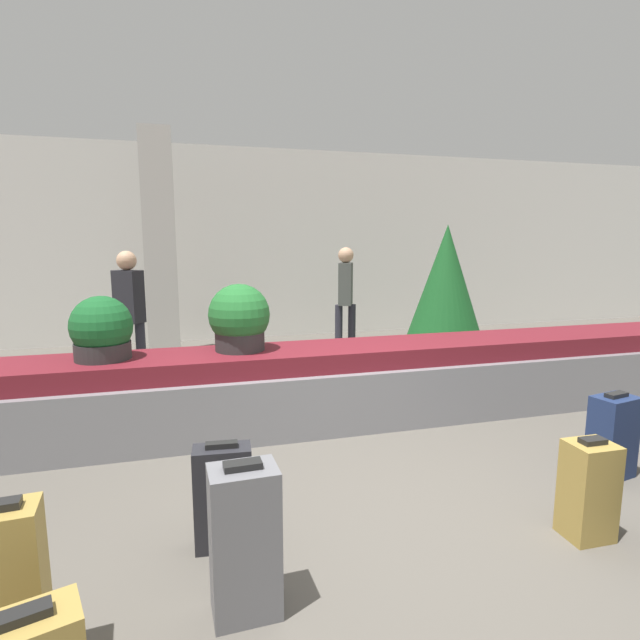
{
  "coord_description": "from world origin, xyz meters",
  "views": [
    {
      "loc": [
        -1.2,
        -2.68,
        1.68
      ],
      "look_at": [
        0.0,
        1.61,
        0.96
      ],
      "focal_mm": 28.0,
      "sensor_mm": 36.0,
      "label": 1
    }
  ],
  "objects_px": {
    "suitcase_2": "(588,490)",
    "suitcase_7": "(612,436)",
    "suitcase_1": "(223,497)",
    "traveler_1": "(129,308)",
    "potted_plant_0": "(239,319)",
    "suitcase_5": "(9,596)",
    "decorated_tree": "(446,287)",
    "suitcase_0": "(245,541)",
    "potted_plant_1": "(102,331)",
    "traveler_0": "(346,293)",
    "pillar": "(160,246)"
  },
  "relations": [
    {
      "from": "pillar",
      "to": "decorated_tree",
      "type": "distance_m",
      "value": 4.06
    },
    {
      "from": "suitcase_2",
      "to": "potted_plant_0",
      "type": "distance_m",
      "value": 2.89
    },
    {
      "from": "pillar",
      "to": "traveler_1",
      "type": "bearing_deg",
      "value": -102.15
    },
    {
      "from": "traveler_0",
      "to": "suitcase_7",
      "type": "bearing_deg",
      "value": -146.96
    },
    {
      "from": "suitcase_0",
      "to": "potted_plant_0",
      "type": "distance_m",
      "value": 2.41
    },
    {
      "from": "suitcase_0",
      "to": "suitcase_2",
      "type": "relative_size",
      "value": 1.23
    },
    {
      "from": "potted_plant_0",
      "to": "traveler_1",
      "type": "xyz_separation_m",
      "value": [
        -1.06,
        1.64,
        -0.07
      ]
    },
    {
      "from": "suitcase_5",
      "to": "traveler_1",
      "type": "height_order",
      "value": "traveler_1"
    },
    {
      "from": "pillar",
      "to": "potted_plant_1",
      "type": "height_order",
      "value": "pillar"
    },
    {
      "from": "suitcase_5",
      "to": "suitcase_7",
      "type": "relative_size",
      "value": 1.19
    },
    {
      "from": "suitcase_7",
      "to": "potted_plant_0",
      "type": "bearing_deg",
      "value": 134.99
    },
    {
      "from": "suitcase_1",
      "to": "suitcase_7",
      "type": "distance_m",
      "value": 2.74
    },
    {
      "from": "suitcase_2",
      "to": "suitcase_7",
      "type": "bearing_deg",
      "value": 38.49
    },
    {
      "from": "suitcase_2",
      "to": "potted_plant_0",
      "type": "xyz_separation_m",
      "value": [
        -1.69,
        2.24,
        0.71
      ]
    },
    {
      "from": "pillar",
      "to": "suitcase_1",
      "type": "relative_size",
      "value": 5.28
    },
    {
      "from": "suitcase_5",
      "to": "potted_plant_0",
      "type": "xyz_separation_m",
      "value": [
        1.15,
        2.43,
        0.63
      ]
    },
    {
      "from": "pillar",
      "to": "potted_plant_1",
      "type": "bearing_deg",
      "value": -96.8
    },
    {
      "from": "suitcase_2",
      "to": "potted_plant_0",
      "type": "height_order",
      "value": "potted_plant_0"
    },
    {
      "from": "pillar",
      "to": "potted_plant_1",
      "type": "xyz_separation_m",
      "value": [
        -0.38,
        -3.16,
        -0.65
      ]
    },
    {
      "from": "pillar",
      "to": "suitcase_2",
      "type": "distance_m",
      "value": 6.03
    },
    {
      "from": "suitcase_2",
      "to": "traveler_1",
      "type": "xyz_separation_m",
      "value": [
        -2.75,
        3.88,
        0.64
      ]
    },
    {
      "from": "suitcase_5",
      "to": "potted_plant_1",
      "type": "distance_m",
      "value": 2.46
    },
    {
      "from": "suitcase_2",
      "to": "potted_plant_1",
      "type": "distance_m",
      "value": 3.62
    },
    {
      "from": "suitcase_7",
      "to": "suitcase_1",
      "type": "bearing_deg",
      "value": 171.64
    },
    {
      "from": "suitcase_5",
      "to": "traveler_1",
      "type": "relative_size",
      "value": 0.47
    },
    {
      "from": "suitcase_0",
      "to": "suitcase_1",
      "type": "xyz_separation_m",
      "value": [
        -0.05,
        0.54,
        -0.06
      ]
    },
    {
      "from": "suitcase_2",
      "to": "suitcase_5",
      "type": "xyz_separation_m",
      "value": [
        -2.84,
        -0.19,
        0.07
      ]
    },
    {
      "from": "suitcase_5",
      "to": "decorated_tree",
      "type": "relative_size",
      "value": 0.39
    },
    {
      "from": "suitcase_0",
      "to": "suitcase_5",
      "type": "distance_m",
      "value": 0.9
    },
    {
      "from": "suitcase_5",
      "to": "potted_plant_1",
      "type": "xyz_separation_m",
      "value": [
        0.03,
        2.39,
        0.59
      ]
    },
    {
      "from": "pillar",
      "to": "traveler_0",
      "type": "xyz_separation_m",
      "value": [
        2.54,
        -0.7,
        -0.67
      ]
    },
    {
      "from": "traveler_0",
      "to": "traveler_1",
      "type": "distance_m",
      "value": 2.96
    },
    {
      "from": "potted_plant_0",
      "to": "decorated_tree",
      "type": "height_order",
      "value": "decorated_tree"
    },
    {
      "from": "suitcase_1",
      "to": "traveler_1",
      "type": "bearing_deg",
      "value": 107.47
    },
    {
      "from": "suitcase_7",
      "to": "pillar",
      "type": "bearing_deg",
      "value": 113.09
    },
    {
      "from": "pillar",
      "to": "suitcase_5",
      "type": "xyz_separation_m",
      "value": [
        -0.41,
        -5.54,
        -1.24
      ]
    },
    {
      "from": "potted_plant_0",
      "to": "potted_plant_1",
      "type": "height_order",
      "value": "potted_plant_0"
    },
    {
      "from": "suitcase_1",
      "to": "suitcase_5",
      "type": "distance_m",
      "value": 1.07
    },
    {
      "from": "pillar",
      "to": "decorated_tree",
      "type": "height_order",
      "value": "pillar"
    },
    {
      "from": "suitcase_0",
      "to": "pillar",
      "type": "bearing_deg",
      "value": 93.1
    },
    {
      "from": "suitcase_2",
      "to": "suitcase_7",
      "type": "relative_size",
      "value": 0.95
    },
    {
      "from": "suitcase_2",
      "to": "suitcase_7",
      "type": "height_order",
      "value": "suitcase_7"
    },
    {
      "from": "suitcase_1",
      "to": "suitcase_5",
      "type": "bearing_deg",
      "value": -137.18
    },
    {
      "from": "traveler_0",
      "to": "decorated_tree",
      "type": "xyz_separation_m",
      "value": [
        1.27,
        -0.58,
        0.1
      ]
    },
    {
      "from": "suitcase_5",
      "to": "traveler_0",
      "type": "distance_m",
      "value": 5.7
    },
    {
      "from": "suitcase_2",
      "to": "suitcase_5",
      "type": "height_order",
      "value": "suitcase_5"
    },
    {
      "from": "suitcase_0",
      "to": "decorated_tree",
      "type": "xyz_separation_m",
      "value": [
        3.32,
        4.14,
        0.68
      ]
    },
    {
      "from": "suitcase_7",
      "to": "traveler_1",
      "type": "xyz_separation_m",
      "value": [
        -3.49,
        3.32,
        0.62
      ]
    },
    {
      "from": "suitcase_2",
      "to": "pillar",
      "type": "bearing_deg",
      "value": 115.79
    },
    {
      "from": "decorated_tree",
      "to": "suitcase_0",
      "type": "bearing_deg",
      "value": -128.73
    }
  ]
}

